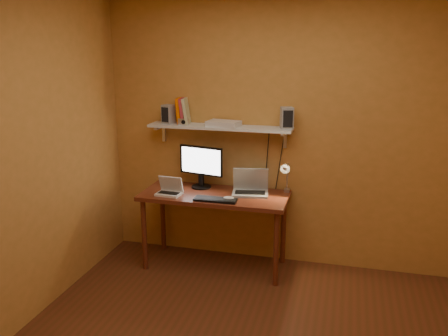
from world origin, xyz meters
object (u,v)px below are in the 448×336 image
(speaker_left, at_px, (168,114))
(router, at_px, (224,124))
(netbook, at_px, (170,189))
(keyboard, at_px, (215,200))
(desk_lamp, at_px, (286,174))
(laptop, at_px, (250,187))
(shelf_camera, at_px, (183,122))
(wall_shelf, at_px, (220,127))
(speaker_right, at_px, (287,118))
(mouse, at_px, (229,198))
(desk, at_px, (215,202))
(monitor, at_px, (201,165))

(speaker_left, height_order, router, speaker_left)
(netbook, relative_size, keyboard, 0.62)
(netbook, relative_size, desk_lamp, 0.65)
(netbook, xyz_separation_m, desk_lamp, (1.07, 0.25, 0.16))
(laptop, bearing_deg, speaker_left, 163.93)
(keyboard, height_order, shelf_camera, shelf_camera)
(wall_shelf, relative_size, speaker_right, 7.03)
(laptop, distance_m, netbook, 0.77)
(mouse, relative_size, desk_lamp, 0.28)
(netbook, relative_size, mouse, 2.34)
(desk_lamp, bearing_deg, shelf_camera, 179.09)
(desk, xyz_separation_m, netbook, (-0.41, -0.13, 0.13))
(keyboard, bearing_deg, desk, 107.44)
(desk_lamp, xyz_separation_m, router, (-0.62, 0.06, 0.44))
(wall_shelf, height_order, mouse, wall_shelf)
(monitor, xyz_separation_m, shelf_camera, (-0.17, -0.02, 0.42))
(netbook, relative_size, shelf_camera, 2.19)
(speaker_left, bearing_deg, netbook, -51.86)
(speaker_right, distance_m, router, 0.60)
(keyboard, bearing_deg, speaker_left, 145.65)
(laptop, relative_size, speaker_right, 1.86)
(wall_shelf, bearing_deg, desk, -90.00)
(monitor, bearing_deg, desk_lamp, 9.42)
(shelf_camera, bearing_deg, speaker_right, 3.47)
(desk, height_order, wall_shelf, wall_shelf)
(speaker_left, xyz_separation_m, router, (0.57, -0.02, -0.07))
(desk, relative_size, monitor, 3.06)
(mouse, height_order, shelf_camera, shelf_camera)
(wall_shelf, relative_size, router, 4.64)
(wall_shelf, distance_m, netbook, 0.76)
(desk, xyz_separation_m, desk_lamp, (0.66, 0.13, 0.29))
(desk_lamp, bearing_deg, laptop, -175.03)
(speaker_right, height_order, shelf_camera, speaker_right)
(wall_shelf, relative_size, keyboard, 3.54)
(monitor, distance_m, speaker_right, 0.96)
(speaker_right, bearing_deg, speaker_left, 161.91)
(desk, bearing_deg, monitor, 138.87)
(router, bearing_deg, speaker_right, 2.01)
(monitor, xyz_separation_m, speaker_left, (-0.34, 0.04, 0.48))
(desk, height_order, keyboard, keyboard)
(keyboard, bearing_deg, desk_lamp, 27.94)
(wall_shelf, bearing_deg, desk_lamp, -5.88)
(netbook, bearing_deg, desk_lamp, 17.39)
(shelf_camera, bearing_deg, desk_lamp, -0.91)
(keyboard, height_order, desk_lamp, desk_lamp)
(router, bearing_deg, monitor, -174.86)
(laptop, height_order, netbook, laptop)
(wall_shelf, distance_m, speaker_left, 0.54)
(wall_shelf, xyz_separation_m, speaker_right, (0.64, 0.01, 0.12))
(laptop, height_order, desk_lamp, desk_lamp)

